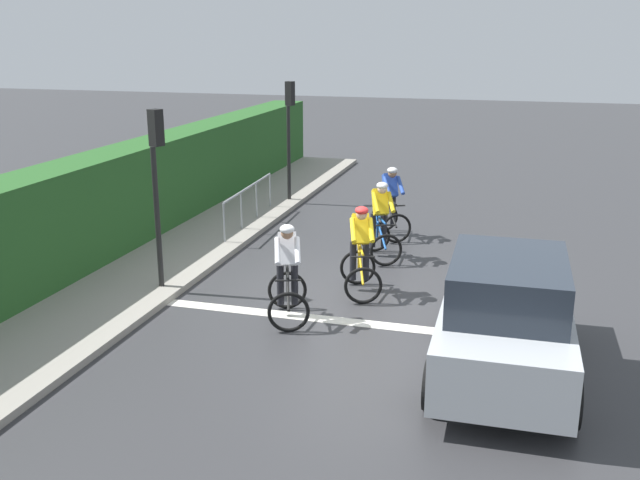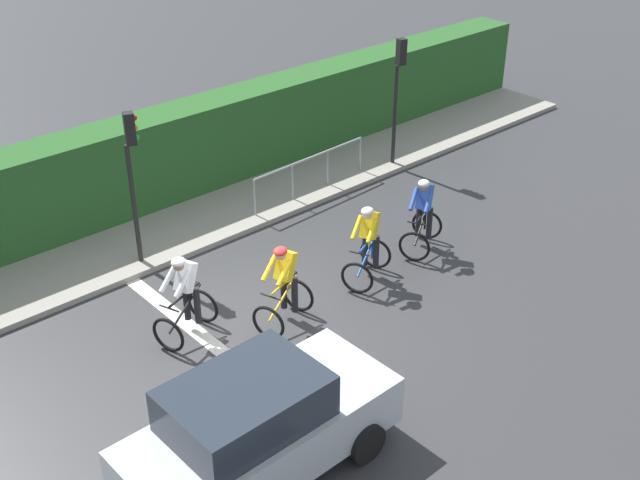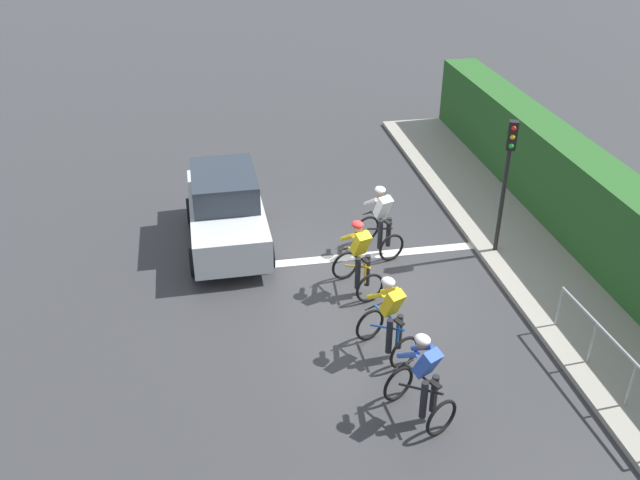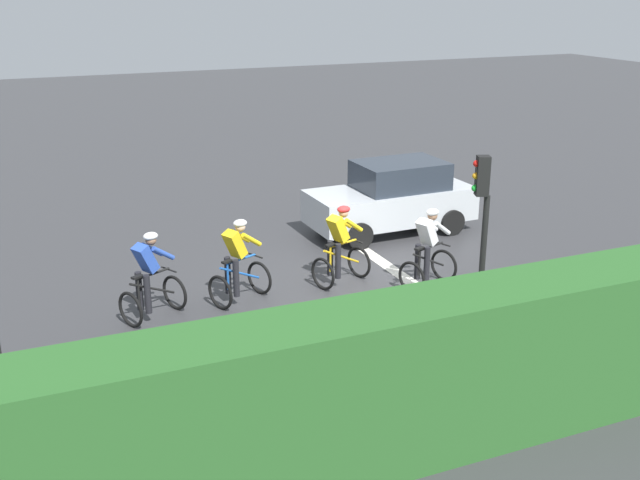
{
  "view_description": "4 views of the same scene",
  "coord_description": "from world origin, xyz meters",
  "px_view_note": "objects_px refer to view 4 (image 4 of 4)",
  "views": [
    {
      "loc": [
        2.95,
        -11.9,
        4.65
      ],
      "look_at": [
        -0.58,
        0.51,
        0.89
      ],
      "focal_mm": 40.4,
      "sensor_mm": 36.0,
      "label": 1
    },
    {
      "loc": [
        9.86,
        -7.37,
        8.83
      ],
      "look_at": [
        -0.01,
        1.38,
        1.24
      ],
      "focal_mm": 45.46,
      "sensor_mm": 36.0,
      "label": 2
    },
    {
      "loc": [
        3.25,
        12.32,
        8.37
      ],
      "look_at": [
        0.98,
        -0.34,
        0.99
      ],
      "focal_mm": 38.45,
      "sensor_mm": 36.0,
      "label": 3
    },
    {
      "loc": [
        -12.91,
        6.39,
        5.93
      ],
      "look_at": [
        -0.09,
        0.87,
        1.14
      ],
      "focal_mm": 42.44,
      "sensor_mm": 36.0,
      "label": 4
    }
  ],
  "objects_px": {
    "cyclist_lead": "(150,278)",
    "pedestrian_railing_kerbside": "(206,361)",
    "cyclist_mid": "(340,247)",
    "traffic_light_near_crossing": "(482,224)",
    "cyclist_fourth": "(428,251)",
    "car_silver": "(393,198)",
    "cyclist_second": "(238,264)"
  },
  "relations": [
    {
      "from": "cyclist_mid",
      "to": "traffic_light_near_crossing",
      "type": "height_order",
      "value": "traffic_light_near_crossing"
    },
    {
      "from": "cyclist_fourth",
      "to": "traffic_light_near_crossing",
      "type": "bearing_deg",
      "value": 166.01
    },
    {
      "from": "cyclist_mid",
      "to": "traffic_light_near_crossing",
      "type": "bearing_deg",
      "value": -165.91
    },
    {
      "from": "traffic_light_near_crossing",
      "to": "car_silver",
      "type": "bearing_deg",
      "value": -15.96
    },
    {
      "from": "traffic_light_near_crossing",
      "to": "cyclist_fourth",
      "type": "bearing_deg",
      "value": -13.99
    },
    {
      "from": "cyclist_lead",
      "to": "pedestrian_railing_kerbside",
      "type": "height_order",
      "value": "cyclist_lead"
    },
    {
      "from": "car_silver",
      "to": "cyclist_lead",
      "type": "bearing_deg",
      "value": 113.24
    },
    {
      "from": "cyclist_second",
      "to": "traffic_light_near_crossing",
      "type": "relative_size",
      "value": 0.5
    },
    {
      "from": "cyclist_lead",
      "to": "pedestrian_railing_kerbside",
      "type": "xyz_separation_m",
      "value": [
        -3.47,
        -0.12,
        -0.01
      ]
    },
    {
      "from": "cyclist_mid",
      "to": "cyclist_fourth",
      "type": "relative_size",
      "value": 1.0
    },
    {
      "from": "cyclist_lead",
      "to": "pedestrian_railing_kerbside",
      "type": "relative_size",
      "value": 0.47
    },
    {
      "from": "cyclist_fourth",
      "to": "car_silver",
      "type": "height_order",
      "value": "car_silver"
    },
    {
      "from": "cyclist_fourth",
      "to": "car_silver",
      "type": "distance_m",
      "value": 3.69
    },
    {
      "from": "cyclist_lead",
      "to": "cyclist_second",
      "type": "xyz_separation_m",
      "value": [
        0.1,
        -1.71,
        0.0
      ]
    },
    {
      "from": "pedestrian_railing_kerbside",
      "to": "car_silver",
      "type": "bearing_deg",
      "value": -45.68
    },
    {
      "from": "cyclist_lead",
      "to": "cyclist_second",
      "type": "relative_size",
      "value": 1.0
    },
    {
      "from": "car_silver",
      "to": "cyclist_fourth",
      "type": "bearing_deg",
      "value": 162.6
    },
    {
      "from": "cyclist_second",
      "to": "traffic_light_near_crossing",
      "type": "bearing_deg",
      "value": -138.29
    },
    {
      "from": "traffic_light_near_crossing",
      "to": "pedestrian_railing_kerbside",
      "type": "relative_size",
      "value": 0.95
    },
    {
      "from": "car_silver",
      "to": "pedestrian_railing_kerbside",
      "type": "bearing_deg",
      "value": 134.32
    },
    {
      "from": "cyclist_mid",
      "to": "traffic_light_near_crossing",
      "type": "relative_size",
      "value": 0.5
    },
    {
      "from": "cyclist_mid",
      "to": "car_silver",
      "type": "relative_size",
      "value": 0.4
    },
    {
      "from": "cyclist_lead",
      "to": "pedestrian_railing_kerbside",
      "type": "bearing_deg",
      "value": -178.05
    },
    {
      "from": "cyclist_mid",
      "to": "pedestrian_railing_kerbside",
      "type": "distance_m",
      "value": 5.25
    },
    {
      "from": "cyclist_fourth",
      "to": "pedestrian_railing_kerbside",
      "type": "bearing_deg",
      "value": 117.36
    },
    {
      "from": "cyclist_lead",
      "to": "cyclist_mid",
      "type": "xyz_separation_m",
      "value": [
        0.17,
        -3.91,
        0.0
      ]
    },
    {
      "from": "cyclist_lead",
      "to": "cyclist_mid",
      "type": "distance_m",
      "value": 3.91
    },
    {
      "from": "cyclist_fourth",
      "to": "pedestrian_railing_kerbside",
      "type": "height_order",
      "value": "cyclist_fourth"
    },
    {
      "from": "traffic_light_near_crossing",
      "to": "pedestrian_railing_kerbside",
      "type": "height_order",
      "value": "traffic_light_near_crossing"
    },
    {
      "from": "cyclist_second",
      "to": "car_silver",
      "type": "relative_size",
      "value": 0.4
    },
    {
      "from": "cyclist_lead",
      "to": "cyclist_mid",
      "type": "bearing_deg",
      "value": -87.45
    },
    {
      "from": "traffic_light_near_crossing",
      "to": "cyclist_second",
      "type": "bearing_deg",
      "value": 41.71
    }
  ]
}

